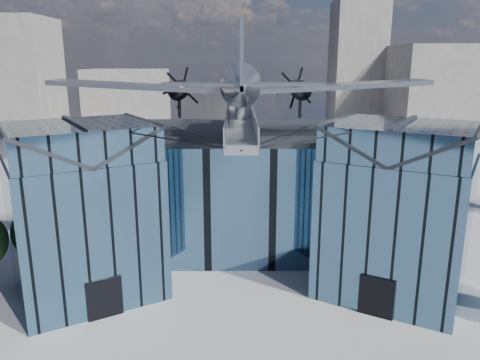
{
  "coord_description": "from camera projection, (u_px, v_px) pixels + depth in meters",
  "views": [
    {
      "loc": [
        -0.25,
        -30.86,
        15.69
      ],
      "look_at": [
        0.0,
        2.0,
        7.2
      ],
      "focal_mm": 35.0,
      "sensor_mm": 36.0,
      "label": 1
    }
  ],
  "objects": [
    {
      "name": "museum",
      "position": [
        240.0,
        188.0,
        38.05
      ],
      "size": [
        32.88,
        24.5,
        17.6
      ],
      "color": "#426787",
      "rests_on": "ground"
    },
    {
      "name": "ground_plane",
      "position": [
        240.0,
        283.0,
        33.81
      ],
      "size": [
        120.0,
        120.0,
        0.0
      ],
      "primitive_type": "plane",
      "color": "gray"
    },
    {
      "name": "bg_towers",
      "position": [
        246.0,
        94.0,
        80.2
      ],
      "size": [
        77.0,
        24.5,
        26.0
      ],
      "color": "slate",
      "rests_on": "ground"
    }
  ]
}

